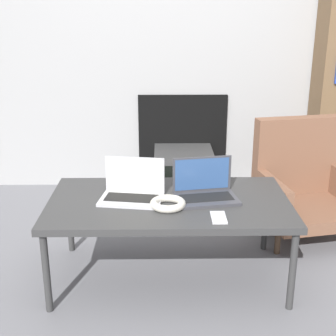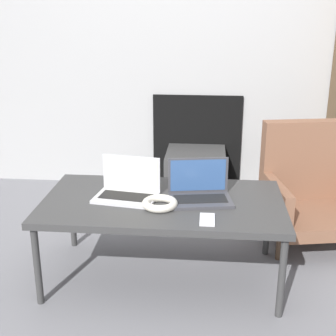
{
  "view_description": "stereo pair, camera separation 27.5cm",
  "coord_description": "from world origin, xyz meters",
  "px_view_note": "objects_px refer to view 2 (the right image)",
  "views": [
    {
      "loc": [
        -0.04,
        -1.98,
        1.44
      ],
      "look_at": [
        0.0,
        0.62,
        0.54
      ],
      "focal_mm": 50.0,
      "sensor_mm": 36.0,
      "label": 1
    },
    {
      "loc": [
        0.23,
        -1.97,
        1.44
      ],
      "look_at": [
        0.0,
        0.62,
        0.54
      ],
      "focal_mm": 50.0,
      "sensor_mm": 36.0,
      "label": 2
    }
  ],
  "objects_px": {
    "headphones": "(160,203)",
    "phone": "(207,220)",
    "armchair": "(311,188)",
    "laptop_right": "(200,191)",
    "tv": "(195,174)",
    "laptop_left": "(128,189)"
  },
  "relations": [
    {
      "from": "tv",
      "to": "armchair",
      "type": "distance_m",
      "value": 1.0
    },
    {
      "from": "tv",
      "to": "headphones",
      "type": "bearing_deg",
      "value": -96.36
    },
    {
      "from": "headphones",
      "to": "tv",
      "type": "xyz_separation_m",
      "value": [
        0.14,
        1.29,
        -0.3
      ]
    },
    {
      "from": "laptop_left",
      "to": "headphones",
      "type": "xyz_separation_m",
      "value": [
        0.19,
        -0.13,
        -0.03
      ]
    },
    {
      "from": "armchair",
      "to": "phone",
      "type": "bearing_deg",
      "value": -139.99
    },
    {
      "from": "armchair",
      "to": "headphones",
      "type": "bearing_deg",
      "value": -154.22
    },
    {
      "from": "headphones",
      "to": "phone",
      "type": "distance_m",
      "value": 0.28
    },
    {
      "from": "phone",
      "to": "armchair",
      "type": "height_order",
      "value": "armchair"
    },
    {
      "from": "headphones",
      "to": "armchair",
      "type": "height_order",
      "value": "armchair"
    },
    {
      "from": "headphones",
      "to": "phone",
      "type": "height_order",
      "value": "headphones"
    },
    {
      "from": "laptop_right",
      "to": "armchair",
      "type": "distance_m",
      "value": 0.91
    },
    {
      "from": "headphones",
      "to": "laptop_left",
      "type": "bearing_deg",
      "value": 146.31
    },
    {
      "from": "phone",
      "to": "tv",
      "type": "distance_m",
      "value": 1.46
    },
    {
      "from": "laptop_left",
      "to": "phone",
      "type": "xyz_separation_m",
      "value": [
        0.43,
        -0.26,
        -0.04
      ]
    },
    {
      "from": "phone",
      "to": "headphones",
      "type": "bearing_deg",
      "value": 150.57
    },
    {
      "from": "laptop_right",
      "to": "headphones",
      "type": "bearing_deg",
      "value": -157.48
    },
    {
      "from": "laptop_left",
      "to": "laptop_right",
      "type": "xyz_separation_m",
      "value": [
        0.39,
        -0.0,
        0.0
      ]
    },
    {
      "from": "laptop_right",
      "to": "tv",
      "type": "distance_m",
      "value": 1.21
    },
    {
      "from": "headphones",
      "to": "armchair",
      "type": "relative_size",
      "value": 0.25
    },
    {
      "from": "laptop_left",
      "to": "armchair",
      "type": "relative_size",
      "value": 0.47
    },
    {
      "from": "laptop_left",
      "to": "tv",
      "type": "height_order",
      "value": "laptop_left"
    },
    {
      "from": "headphones",
      "to": "phone",
      "type": "relative_size",
      "value": 1.36
    }
  ]
}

